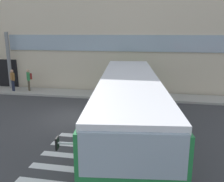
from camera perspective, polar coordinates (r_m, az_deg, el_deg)
ground_plane at (r=13.65m, az=-7.49°, el=-6.18°), size 80.00×90.00×0.02m
bay_paint_stripes at (r=9.45m, az=-3.60°, el=-15.49°), size 4.40×3.96×0.01m
terminal_building at (r=24.31m, az=-0.78°, el=12.35°), size 25.28×13.80×8.06m
boarding_curb at (r=18.04m, az=-2.83°, el=-0.85°), size 27.48×2.00×0.15m
entry_support_column at (r=21.24m, az=-23.13°, el=6.62°), size 0.28×0.28×4.47m
bus_main_foreground at (r=11.06m, az=4.01°, el=-3.54°), size 4.07×12.50×2.70m
passenger_near_column at (r=20.18m, az=-22.38°, el=2.61°), size 0.49×0.40×1.68m
passenger_by_doorway at (r=19.84m, az=-19.01°, el=2.83°), size 0.50×0.52×1.68m
safety_bollard_yellow at (r=16.66m, az=-1.39°, el=-0.73°), size 0.18×0.18×0.90m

